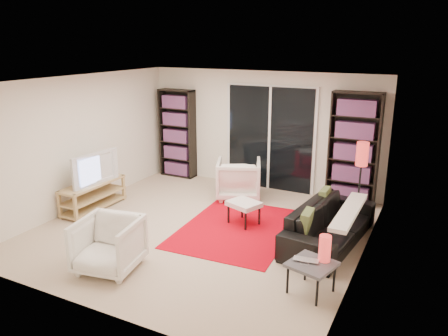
{
  "coord_description": "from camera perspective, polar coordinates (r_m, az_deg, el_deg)",
  "views": [
    {
      "loc": [
        3.3,
        -5.71,
        2.98
      ],
      "look_at": [
        0.25,
        0.3,
        1.0
      ],
      "focal_mm": 35.0,
      "sensor_mm": 36.0,
      "label": 1
    }
  ],
  "objects": [
    {
      "name": "floor",
      "position": [
        7.24,
        -2.87,
        -7.96
      ],
      "size": [
        5.0,
        5.0,
        0.0
      ],
      "primitive_type": "plane",
      "color": "beige",
      "rests_on": "ground"
    },
    {
      "name": "sliding_door",
      "position": [
        8.95,
        6.01,
        3.83
      ],
      "size": [
        1.92,
        0.08,
        2.16
      ],
      "color": "white",
      "rests_on": "ground"
    },
    {
      "name": "table_lamp",
      "position": [
        5.5,
        13.03,
        -10.17
      ],
      "size": [
        0.15,
        0.15,
        0.33
      ],
      "primitive_type": "cylinder",
      "color": "red",
      "rests_on": "side_table"
    },
    {
      "name": "wall_left",
      "position": [
        8.33,
        -18.12,
        3.22
      ],
      "size": [
        0.02,
        5.0,
        2.4
      ],
      "primitive_type": "cube",
      "color": "white",
      "rests_on": "ground"
    },
    {
      "name": "wall_back",
      "position": [
        9.03,
        4.94,
        4.94
      ],
      "size": [
        5.0,
        0.02,
        2.4
      ],
      "primitive_type": "cube",
      "color": "white",
      "rests_on": "ground"
    },
    {
      "name": "ottoman",
      "position": [
        7.29,
        2.62,
        -4.85
      ],
      "size": [
        0.61,
        0.56,
        0.4
      ],
      "color": "white",
      "rests_on": "floor"
    },
    {
      "name": "sofa",
      "position": [
        6.85,
        13.66,
        -7.12
      ],
      "size": [
        1.04,
        2.15,
        0.6
      ],
      "primitive_type": "imported",
      "rotation": [
        0.0,
        0.0,
        1.46
      ],
      "color": "black",
      "rests_on": "floor"
    },
    {
      "name": "armchair_back",
      "position": [
        8.49,
        1.92,
        -1.43
      ],
      "size": [
        1.09,
        1.1,
        0.77
      ],
      "primitive_type": "imported",
      "rotation": [
        0.0,
        0.0,
        3.54
      ],
      "color": "white",
      "rests_on": "floor"
    },
    {
      "name": "tv",
      "position": [
        8.15,
        -16.89,
        0.04
      ],
      "size": [
        0.25,
        1.01,
        0.57
      ],
      "primitive_type": "imported",
      "rotation": [
        0.0,
        0.0,
        1.45
      ],
      "color": "black",
      "rests_on": "tv_stand"
    },
    {
      "name": "rug",
      "position": [
        7.24,
        1.78,
        -7.88
      ],
      "size": [
        1.85,
        2.42,
        0.01
      ],
      "primitive_type": "cube",
      "rotation": [
        0.0,
        0.0,
        0.06
      ],
      "color": "#C80011",
      "rests_on": "floor"
    },
    {
      "name": "armchair_front",
      "position": [
        6.09,
        -14.86,
        -9.67
      ],
      "size": [
        0.91,
        0.93,
        0.73
      ],
      "primitive_type": "imported",
      "rotation": [
        0.0,
        0.0,
        0.18
      ],
      "color": "white",
      "rests_on": "floor"
    },
    {
      "name": "bookshelf_left",
      "position": [
        9.81,
        -6.1,
        4.49
      ],
      "size": [
        0.8,
        0.3,
        1.95
      ],
      "color": "black",
      "rests_on": "ground"
    },
    {
      "name": "ceiling",
      "position": [
        6.62,
        -3.17,
        11.32
      ],
      "size": [
        5.0,
        5.0,
        0.02
      ],
      "primitive_type": "cube",
      "color": "white",
      "rests_on": "wall_back"
    },
    {
      "name": "wall_right",
      "position": [
        6.03,
        18.06,
        -1.63
      ],
      "size": [
        0.02,
        5.0,
        2.4
      ],
      "primitive_type": "cube",
      "color": "white",
      "rests_on": "ground"
    },
    {
      "name": "floor_lamp",
      "position": [
        7.33,
        17.51,
        0.69
      ],
      "size": [
        0.21,
        0.21,
        1.43
      ],
      "color": "black",
      "rests_on": "floor"
    },
    {
      "name": "side_table",
      "position": [
        5.5,
        11.39,
        -12.45
      ],
      "size": [
        0.62,
        0.62,
        0.4
      ],
      "color": "#4B4B50",
      "rests_on": "floor"
    },
    {
      "name": "bookshelf_right",
      "position": [
        8.39,
        16.58,
        2.38
      ],
      "size": [
        0.9,
        0.3,
        2.1
      ],
      "color": "black",
      "rests_on": "ground"
    },
    {
      "name": "wall_front",
      "position": [
        4.94,
        -17.67,
        -5.58
      ],
      "size": [
        5.0,
        0.02,
        2.4
      ],
      "primitive_type": "cube",
      "color": "white",
      "rests_on": "ground"
    },
    {
      "name": "laptop",
      "position": [
        5.47,
        10.57,
        -11.96
      ],
      "size": [
        0.33,
        0.24,
        0.02
      ],
      "primitive_type": "imported",
      "rotation": [
        0.0,
        0.0,
        0.12
      ],
      "color": "silver",
      "rests_on": "side_table"
    },
    {
      "name": "tv_stand",
      "position": [
        8.32,
        -16.7,
        -3.41
      ],
      "size": [
        0.42,
        1.33,
        0.5
      ],
      "color": "tan",
      "rests_on": "floor"
    }
  ]
}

